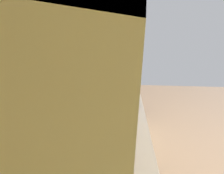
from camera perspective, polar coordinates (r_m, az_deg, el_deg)
The scene contains 7 objects.
ground_plane at distance 2.87m, azimuth 30.73°, elevation -24.17°, with size 6.16×6.16×0.00m, color brown.
wall_back at distance 1.83m, azimuth -7.99°, elevation 2.58°, with size 3.97×0.12×2.66m, color #EFD086.
counter_run at distance 1.98m, azimuth 2.46°, elevation -26.64°, with size 3.03×0.62×0.91m.
upper_cabinets at distance 1.28m, azimuth -3.03°, elevation 21.82°, with size 2.31×0.32×0.68m.
oven_range at distance 3.43m, azimuth 3.69°, elevation -2.49°, with size 0.62×0.67×1.09m.
microwave at distance 2.08m, azimuth 2.64°, elevation -2.64°, with size 0.53×0.36×0.29m.
bowl at distance 1.64m, azimuth 6.33°, elevation -15.25°, with size 0.13×0.13×0.06m.
Camera 1 is at (-1.68, 1.24, 1.98)m, focal length 24.75 mm.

